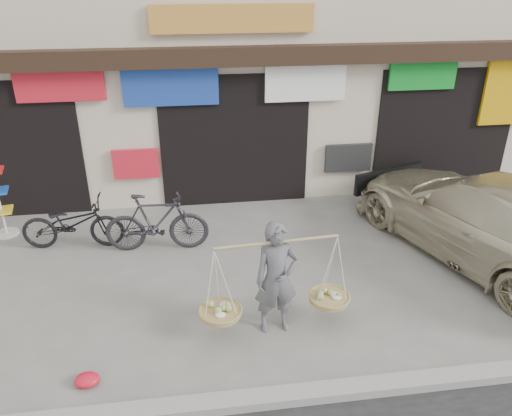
{
  "coord_description": "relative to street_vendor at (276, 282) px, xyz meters",
  "views": [
    {
      "loc": [
        -0.93,
        -6.16,
        4.57
      ],
      "look_at": [
        0.07,
        0.9,
        1.09
      ],
      "focal_mm": 35.0,
      "sensor_mm": 36.0,
      "label": 1
    }
  ],
  "objects": [
    {
      "name": "ground",
      "position": [
        -0.12,
        0.7,
        -0.75
      ],
      "size": [
        70.0,
        70.0,
        0.0
      ],
      "primitive_type": "plane",
      "color": "gray",
      "rests_on": "ground"
    },
    {
      "name": "kerb",
      "position": [
        -0.12,
        -1.3,
        -0.69
      ],
      "size": [
        70.0,
        0.25,
        0.12
      ],
      "primitive_type": "cube",
      "color": "gray",
      "rests_on": "ground"
    },
    {
      "name": "shophouse_block",
      "position": [
        -0.12,
        7.11,
        2.7
      ],
      "size": [
        14.0,
        6.32,
        7.0
      ],
      "color": "beige",
      "rests_on": "ground"
    },
    {
      "name": "street_vendor",
      "position": [
        0.0,
        0.0,
        0.0
      ],
      "size": [
        2.09,
        0.67,
        1.63
      ],
      "rotation": [
        0.0,
        0.0,
        0.07
      ],
      "color": "#5B5C60",
      "rests_on": "ground"
    },
    {
      "name": "bike_0",
      "position": [
        -3.17,
        2.71,
        -0.29
      ],
      "size": [
        1.82,
        0.74,
        0.93
      ],
      "primitive_type": "imported",
      "rotation": [
        0.0,
        0.0,
        1.5
      ],
      "color": "black",
      "rests_on": "ground"
    },
    {
      "name": "bike_1",
      "position": [
        -1.69,
        2.4,
        -0.21
      ],
      "size": [
        1.82,
        0.61,
        1.08
      ],
      "primitive_type": "imported",
      "rotation": [
        0.0,
        0.0,
        1.52
      ],
      "color": "#28282D",
      "rests_on": "ground"
    },
    {
      "name": "suv",
      "position": [
        3.83,
        1.45,
        -0.02
      ],
      "size": [
        3.59,
        5.45,
        1.47
      ],
      "rotation": [
        0.0,
        0.0,
        3.47
      ],
      "color": "beige",
      "rests_on": "ground"
    },
    {
      "name": "display_rack",
      "position": [
        -4.55,
        3.36,
        -0.12
      ],
      "size": [
        0.44,
        0.44,
        1.58
      ],
      "rotation": [
        0.0,
        0.0,
        0.19
      ],
      "color": "silver",
      "rests_on": "ground"
    },
    {
      "name": "red_bag",
      "position": [
        -2.44,
        -0.73,
        -0.68
      ],
      "size": [
        0.31,
        0.25,
        0.14
      ],
      "primitive_type": "ellipsoid",
      "color": "red",
      "rests_on": "ground"
    }
  ]
}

